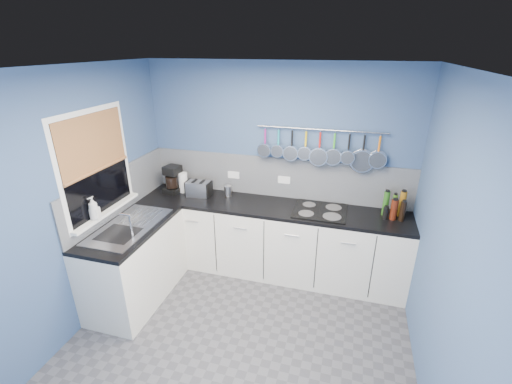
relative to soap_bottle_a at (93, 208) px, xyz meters
The scene contains 43 objects.
floor 1.93m from the soap_bottle_a, ahead, with size 3.20×3.00×0.02m, color #47474C.
ceiling 2.04m from the soap_bottle_a, ahead, with size 3.20×3.00×0.02m, color white.
wall_back 2.08m from the soap_bottle_a, 42.55° to the left, with size 3.20×0.02×2.50m, color #375078.
wall_front 2.23m from the soap_bottle_a, 46.56° to the right, with size 3.20×0.02×2.50m, color #375078.
wall_left 0.16m from the soap_bottle_a, 127.11° to the right, with size 0.02×3.00×2.50m, color #375078.
wall_right 3.14m from the soap_bottle_a, ahead, with size 0.02×3.00×2.50m, color #375078.
backsplash_back 2.06m from the soap_bottle_a, 42.10° to the left, with size 3.20×0.02×0.50m, color gray.
backsplash_left 0.50m from the soap_bottle_a, 96.69° to the left, with size 0.02×1.80×0.50m, color gray.
cabinet_run_back 2.02m from the soap_bottle_a, 35.57° to the left, with size 3.20×0.60×0.86m, color silver.
worktop_back 1.90m from the soap_bottle_a, 35.57° to the left, with size 3.20×0.60×0.04m, color black.
cabinet_run_left 0.80m from the soap_bottle_a, 40.19° to the left, with size 0.60×1.20×0.86m, color silver.
worktop_left 0.42m from the soap_bottle_a, 40.19° to the left, with size 0.60×1.20×0.04m, color black.
window_frame 0.43m from the soap_bottle_a, 103.04° to the left, with size 0.01×1.00×1.10m, color white.
window_glass 0.43m from the soap_bottle_a, 101.63° to the left, with size 0.01×0.90×1.00m, color black.
bamboo_blind 0.64m from the soap_bottle_a, 99.35° to the left, with size 0.01×0.90×0.55m, color #9F5C33.
window_sill 0.24m from the soap_bottle_a, 95.88° to the left, with size 0.10×0.98×0.03m, color white.
sink_unit 0.40m from the soap_bottle_a, 40.19° to the left, with size 0.50×0.95×0.01m, color silver.
mixer_tap 0.41m from the soap_bottle_a, ahead, with size 0.12×0.08×0.26m, color silver, non-canonical shape.
socket_left 1.68m from the soap_bottle_a, 54.41° to the left, with size 0.15×0.01×0.09m, color white.
socket_right 2.13m from the soap_bottle_a, 40.03° to the left, with size 0.15×0.01×0.09m, color white.
pot_rail 2.51m from the soap_bottle_a, 33.51° to the left, with size 0.02×0.02×1.45m, color silver.
soap_bottle_a is the anchor object (origin of this frame).
soap_bottle_b 0.04m from the soap_bottle_a, 90.00° to the left, with size 0.08×0.08×0.17m, color white.
paper_towel 1.25m from the soap_bottle_a, 73.34° to the left, with size 0.11×0.11×0.25m, color white.
coffee_maker 1.17m from the soap_bottle_a, 78.41° to the left, with size 0.19×0.22×0.35m, color black, non-canonical shape.
toaster 1.29m from the soap_bottle_a, 62.09° to the left, with size 0.29×0.17×0.19m, color silver.
canister 1.56m from the soap_bottle_a, 52.24° to the left, with size 0.09×0.09×0.13m, color silver.
hob 2.39m from the soap_bottle_a, 27.40° to the left, with size 0.59×0.52×0.01m, color black.
pan_0 1.98m from the soap_bottle_a, 43.73° to the left, with size 0.17×0.09×0.36m, color silver, non-canonical shape.
pan_1 2.09m from the soap_bottle_a, 40.65° to the left, with size 0.15×0.09×0.34m, color silver, non-canonical shape.
pan_2 2.21m from the soap_bottle_a, 37.92° to the left, with size 0.18×0.10×0.37m, color silver, non-canonical shape.
pan_3 2.34m from the soap_bottle_a, 35.49° to the left, with size 0.16×0.09×0.35m, color silver, non-canonical shape.
pan_4 2.46m from the soap_bottle_a, 33.32° to the left, with size 0.21×0.09×0.40m, color silver, non-canonical shape.
pan_5 2.60m from the soap_bottle_a, 31.37° to the left, with size 0.20×0.08×0.39m, color silver, non-canonical shape.
pan_6 2.74m from the soap_bottle_a, 29.61° to the left, with size 0.16×0.12×0.35m, color silver, non-canonical shape.
pan_7 2.87m from the soap_bottle_a, 28.03° to the left, with size 0.26×0.05×0.45m, color silver, non-canonical shape.
pan_8 3.01m from the soap_bottle_a, 26.60° to the left, with size 0.19×0.07×0.38m, color silver, non-canonical shape.
condiment_0 3.22m from the soap_bottle_a, 22.24° to the left, with size 0.07×0.07×0.29m, color #8C5914.
condiment_1 3.15m from the soap_bottle_a, 22.83° to the left, with size 0.05×0.05×0.24m, color #3F721E.
condiment_2 3.06m from the soap_bottle_a, 23.21° to the left, with size 0.06×0.06×0.28m, color #265919.
condiment_3 3.18m from the soap_bottle_a, 20.38° to the left, with size 0.06×0.06×0.22m, color black.
condiment_4 3.10m from the soap_bottle_a, 21.13° to the left, with size 0.07×0.07×0.23m, color #4C190C.
condiment_5 3.03m from the soap_bottle_a, 21.44° to the left, with size 0.06×0.06×0.13m, color black.
Camera 1 is at (0.85, -2.42, 2.65)m, focal length 24.43 mm.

